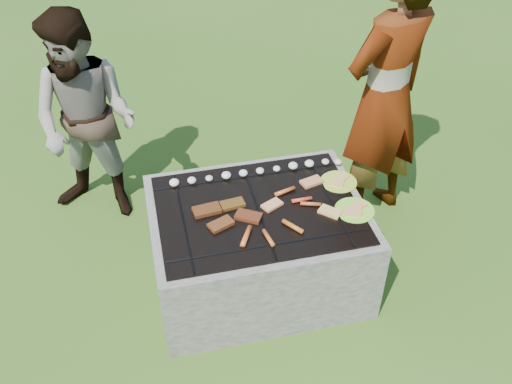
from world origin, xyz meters
TOP-DOWN VIEW (x-y plane):
  - lawn at (0.00, 0.00)m, footprint 60.00×60.00m
  - fire_pit at (0.00, 0.00)m, footprint 1.30×1.00m
  - mushrooms at (0.06, 0.34)m, footprint 1.14×0.08m
  - pork_slabs at (-0.20, -0.01)m, footprint 0.40×0.27m
  - sausages at (0.10, -0.13)m, footprint 0.55×0.48m
  - bread_on_grate at (0.31, 0.02)m, footprint 0.47×0.43m
  - plate_far at (0.56, 0.14)m, footprint 0.25×0.25m
  - plate_near at (0.56, -0.15)m, footprint 0.30×0.30m
  - cook at (0.98, 0.50)m, footprint 0.83×0.69m
  - bystander at (-0.97, 0.96)m, footprint 0.94×0.86m

SIDE VIEW (x-z plane):
  - lawn at x=0.00m, z-range 0.00..0.00m
  - fire_pit at x=0.00m, z-range -0.03..0.59m
  - plate_far at x=0.56m, z-range 0.59..0.62m
  - plate_near at x=0.56m, z-range 0.59..0.63m
  - bread_on_grate at x=0.31m, z-range 0.61..0.63m
  - pork_slabs at x=-0.20m, z-range 0.61..0.64m
  - sausages at x=0.10m, z-range 0.61..0.64m
  - mushrooms at x=0.06m, z-range 0.61..0.65m
  - bystander at x=-0.97m, z-range 0.00..1.55m
  - cook at x=0.98m, z-range 0.00..1.93m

